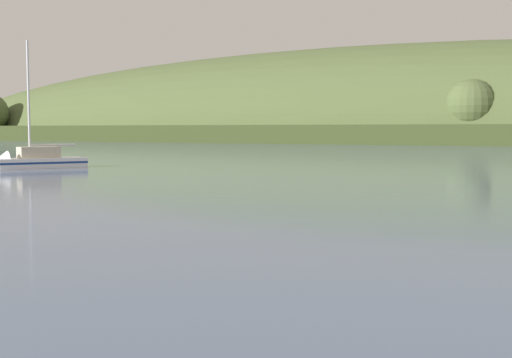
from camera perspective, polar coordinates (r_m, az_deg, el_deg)
far_shoreline_hill at (r=190.19m, az=10.70°, el=3.21°), size 428.76×86.34×52.91m
sailboat_midwater_white at (r=60.65m, az=-18.60°, el=1.24°), size 6.43×8.52×11.93m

